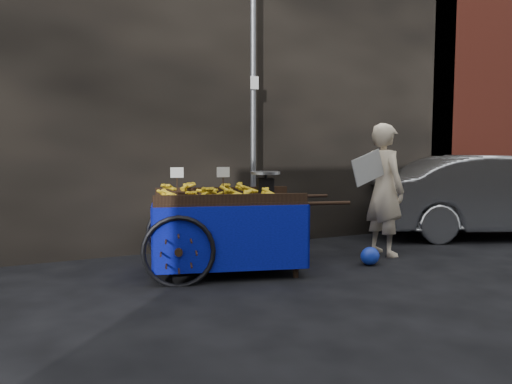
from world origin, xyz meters
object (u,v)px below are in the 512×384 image
banana_cart (222,206)px  parked_car (496,196)px  vendor (384,190)px  plastic_bag (370,256)px

banana_cart → parked_car: 5.01m
vendor → plastic_bag: bearing=123.2°
banana_cart → vendor: size_ratio=1.41×
banana_cart → parked_car: parked_car is taller
vendor → plastic_bag: size_ratio=7.06×
banana_cart → parked_car: size_ratio=0.62×
plastic_bag → banana_cart: bearing=164.4°
plastic_bag → parked_car: 3.35m
plastic_bag → parked_car: size_ratio=0.06×
vendor → parked_car: 2.69m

